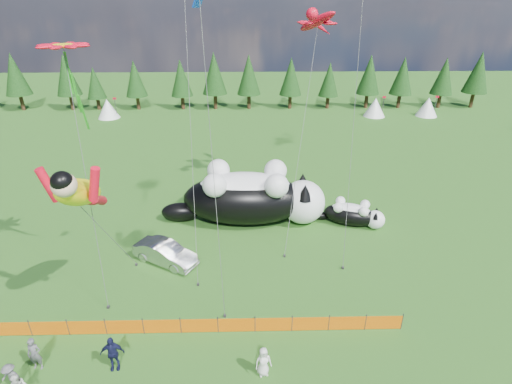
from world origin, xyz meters
TOP-DOWN VIEW (x-y plane):
  - ground at (0.00, 0.00)m, footprint 160.00×160.00m
  - safety_fence at (0.00, -3.00)m, footprint 22.06×0.06m
  - tree_line at (0.00, 45.00)m, footprint 90.00×4.00m
  - festival_tents at (11.00, 40.00)m, footprint 50.00×3.20m
  - cat_large at (3.04, 8.97)m, footprint 13.14×4.96m
  - cat_small at (11.03, 8.22)m, footprint 5.37×3.24m
  - car at (-2.97, 3.46)m, footprint 4.78×3.66m
  - spectator_a at (-7.69, -5.09)m, footprint 0.69×0.46m
  - spectator_c at (-3.93, -5.19)m, footprint 1.21×0.71m
  - spectator_d at (-8.25, -6.28)m, footprint 1.07×0.68m
  - spectator_e at (3.34, -5.70)m, footprint 0.89×0.68m
  - superhero_kite at (-5.52, -1.60)m, footprint 4.41×7.20m
  - gecko_kite at (8.12, 13.95)m, footprint 5.73×13.41m
  - flower_kite at (-6.18, 1.50)m, footprint 2.82×3.97m
  - diamond_kite_c at (0.81, -1.02)m, footprint 0.88×1.53m

SIDE VIEW (x-z plane):
  - ground at x=0.00m, z-range 0.00..0.00m
  - safety_fence at x=0.00m, z-range -0.05..1.05m
  - car at x=-2.97m, z-range 0.00..1.51m
  - spectator_d at x=-8.25m, z-range 0.00..1.53m
  - spectator_e at x=3.34m, z-range 0.00..1.62m
  - spectator_a at x=-7.69m, z-range 0.00..1.84m
  - cat_small at x=11.03m, z-range -0.05..1.95m
  - spectator_c at x=-3.93m, z-range 0.00..1.97m
  - festival_tents at x=11.00m, z-range 0.00..2.80m
  - cat_large at x=3.04m, z-range -0.12..4.63m
  - tree_line at x=0.00m, z-range 0.00..8.00m
  - superhero_kite at x=-5.52m, z-range 2.62..13.16m
  - flower_kite at x=-6.18m, z-range 6.87..21.34m
  - gecko_kite at x=8.12m, z-range 5.73..23.63m
  - diamond_kite_c at x=0.81m, z-range 7.19..24.44m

